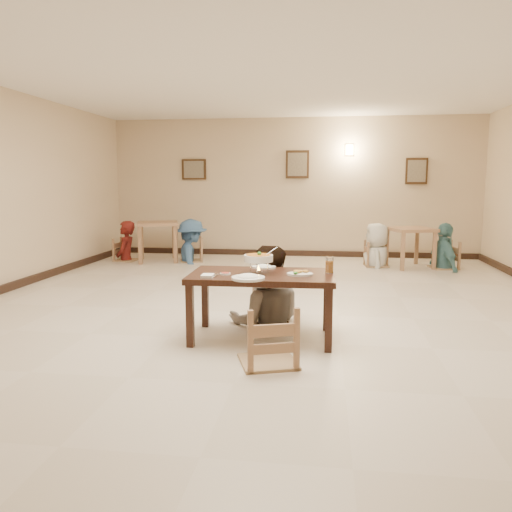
# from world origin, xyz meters

# --- Properties ---
(floor) EXTENTS (10.00, 10.00, 0.00)m
(floor) POSITION_xyz_m (0.00, 0.00, 0.00)
(floor) COLOR beige
(floor) RESTS_ON ground
(ceiling) EXTENTS (10.00, 10.00, 0.00)m
(ceiling) POSITION_xyz_m (0.00, 0.00, 3.00)
(ceiling) COLOR white
(ceiling) RESTS_ON wall_back
(wall_back) EXTENTS (10.00, 0.00, 10.00)m
(wall_back) POSITION_xyz_m (0.00, 5.00, 1.50)
(wall_back) COLOR beige
(wall_back) RESTS_ON floor
(wall_front) EXTENTS (10.00, 0.00, 10.00)m
(wall_front) POSITION_xyz_m (0.00, -5.00, 1.50)
(wall_front) COLOR beige
(wall_front) RESTS_ON floor
(baseboard_back) EXTENTS (8.00, 0.06, 0.12)m
(baseboard_back) POSITION_xyz_m (0.00, 4.97, 0.06)
(baseboard_back) COLOR black
(baseboard_back) RESTS_ON floor
(picture_a) EXTENTS (0.55, 0.04, 0.45)m
(picture_a) POSITION_xyz_m (-2.20, 4.96, 1.90)
(picture_a) COLOR #321F12
(picture_a) RESTS_ON wall_back
(picture_b) EXTENTS (0.50, 0.04, 0.60)m
(picture_b) POSITION_xyz_m (0.10, 4.96, 2.00)
(picture_b) COLOR #321F12
(picture_b) RESTS_ON wall_back
(picture_c) EXTENTS (0.45, 0.04, 0.55)m
(picture_c) POSITION_xyz_m (2.60, 4.96, 1.85)
(picture_c) COLOR #321F12
(picture_c) RESTS_ON wall_back
(wall_sconce) EXTENTS (0.16, 0.05, 0.22)m
(wall_sconce) POSITION_xyz_m (1.20, 4.96, 2.30)
(wall_sconce) COLOR #FFD88C
(wall_sconce) RESTS_ON wall_back
(main_table) EXTENTS (1.49, 0.86, 0.69)m
(main_table) POSITION_xyz_m (0.08, -1.01, 0.61)
(main_table) COLOR #321A11
(main_table) RESTS_ON floor
(chair_far) EXTENTS (0.45, 0.45, 0.96)m
(chair_far) POSITION_xyz_m (0.02, -0.32, 0.48)
(chair_far) COLOR tan
(chair_far) RESTS_ON floor
(chair_near) EXTENTS (0.49, 0.49, 1.04)m
(chair_near) POSITION_xyz_m (0.22, -1.73, 0.52)
(chair_near) COLOR tan
(chair_near) RESTS_ON floor
(main_diner) EXTENTS (0.98, 0.81, 1.81)m
(main_diner) POSITION_xyz_m (0.06, -0.44, 0.91)
(main_diner) COLOR gray
(main_diner) RESTS_ON floor
(curry_warmer) EXTENTS (0.33, 0.30, 0.27)m
(curry_warmer) POSITION_xyz_m (0.04, -1.02, 0.85)
(curry_warmer) COLOR silver
(curry_warmer) RESTS_ON main_table
(rice_plate_far) EXTENTS (0.26, 0.26, 0.06)m
(rice_plate_far) POSITION_xyz_m (0.06, -0.69, 0.70)
(rice_plate_far) COLOR white
(rice_plate_far) RESTS_ON main_table
(rice_plate_near) EXTENTS (0.32, 0.32, 0.07)m
(rice_plate_near) POSITION_xyz_m (-0.02, -1.35, 0.71)
(rice_plate_near) COLOR white
(rice_plate_near) RESTS_ON main_table
(fried_plate) EXTENTS (0.26, 0.26, 0.06)m
(fried_plate) POSITION_xyz_m (0.47, -1.07, 0.71)
(fried_plate) COLOR white
(fried_plate) RESTS_ON main_table
(chili_dish) EXTENTS (0.11, 0.11, 0.02)m
(chili_dish) POSITION_xyz_m (-0.28, -1.14, 0.70)
(chili_dish) COLOR white
(chili_dish) RESTS_ON main_table
(napkin_cutlery) EXTENTS (0.14, 0.23, 0.03)m
(napkin_cutlery) POSITION_xyz_m (-0.42, -1.29, 0.70)
(napkin_cutlery) COLOR white
(napkin_cutlery) RESTS_ON main_table
(drink_glass) EXTENTS (0.08, 0.08, 0.16)m
(drink_glass) POSITION_xyz_m (0.76, -0.89, 0.77)
(drink_glass) COLOR white
(drink_glass) RESTS_ON main_table
(bg_table_left) EXTENTS (1.03, 1.03, 0.81)m
(bg_table_left) POSITION_xyz_m (-2.69, 3.82, 0.67)
(bg_table_left) COLOR #A17654
(bg_table_left) RESTS_ON floor
(bg_table_right) EXTENTS (0.97, 0.97, 0.76)m
(bg_table_right) POSITION_xyz_m (2.34, 3.75, 0.62)
(bg_table_right) COLOR #A17654
(bg_table_right) RESTS_ON floor
(bg_chair_ll) EXTENTS (0.42, 0.42, 0.89)m
(bg_chair_ll) POSITION_xyz_m (-3.38, 3.79, 0.44)
(bg_chair_ll) COLOR tan
(bg_chair_ll) RESTS_ON floor
(bg_chair_lr) EXTENTS (0.44, 0.44, 0.93)m
(bg_chair_lr) POSITION_xyz_m (-2.00, 3.89, 0.46)
(bg_chair_lr) COLOR tan
(bg_chair_lr) RESTS_ON floor
(bg_chair_rl) EXTENTS (0.43, 0.43, 0.92)m
(bg_chair_rl) POSITION_xyz_m (1.72, 3.79, 0.46)
(bg_chair_rl) COLOR tan
(bg_chair_rl) RESTS_ON floor
(bg_chair_rr) EXTENTS (0.46, 0.46, 0.97)m
(bg_chair_rr) POSITION_xyz_m (2.95, 3.70, 0.48)
(bg_chair_rr) COLOR tan
(bg_chair_rr) RESTS_ON floor
(bg_diner_a) EXTENTS (0.45, 0.64, 1.66)m
(bg_diner_a) POSITION_xyz_m (-3.38, 3.79, 0.83)
(bg_diner_a) COLOR #5E1713
(bg_diner_a) RESTS_ON floor
(bg_diner_b) EXTENTS (1.04, 1.29, 1.75)m
(bg_diner_b) POSITION_xyz_m (-2.00, 3.89, 0.87)
(bg_diner_b) COLOR #3D69A0
(bg_diner_b) RESTS_ON floor
(bg_diner_c) EXTENTS (0.53, 0.82, 1.68)m
(bg_diner_c) POSITION_xyz_m (1.72, 3.79, 0.84)
(bg_diner_c) COLOR silver
(bg_diner_c) RESTS_ON floor
(bg_diner_d) EXTENTS (0.64, 1.08, 1.73)m
(bg_diner_d) POSITION_xyz_m (2.95, 3.70, 0.87)
(bg_diner_d) COLOR teal
(bg_diner_d) RESTS_ON floor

